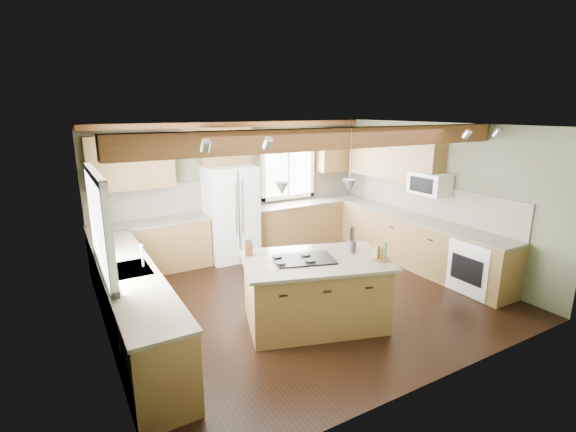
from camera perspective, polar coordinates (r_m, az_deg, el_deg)
floor at (r=6.63m, az=2.01°, el=-10.81°), size 5.60×5.60×0.00m
ceiling at (r=6.00m, az=2.23°, el=12.26°), size 5.60×5.60×0.00m
wall_back at (r=8.36m, az=-7.00°, el=3.82°), size 5.60×0.00×5.60m
wall_left at (r=5.32m, az=-24.46°, el=-3.59°), size 0.00×5.00×5.00m
wall_right at (r=8.00m, az=19.42°, el=2.61°), size 0.00×5.00×5.00m
ceiling_beam at (r=5.35m, az=6.83°, el=10.51°), size 5.55×0.26×0.26m
soffit_trim at (r=8.14m, az=-6.99°, el=12.32°), size 5.55×0.20×0.10m
backsplash_back at (r=8.37m, az=-6.94°, el=3.20°), size 5.58×0.03×0.58m
backsplash_right at (r=8.04m, az=19.03°, el=2.04°), size 0.03×3.70×0.58m
base_cab_back_left at (r=7.79m, az=-18.14°, el=-4.15°), size 2.02×0.60×0.88m
counter_back_left at (r=7.66m, az=-18.41°, el=-0.88°), size 2.06×0.64×0.04m
base_cab_back_right at (r=8.98m, az=2.71°, el=-0.99°), size 2.62×0.60×0.88m
counter_back_right at (r=8.86m, az=2.75°, el=1.88°), size 2.66×0.64×0.04m
base_cab_left at (r=5.70m, az=-20.56°, el=-11.31°), size 0.60×3.70×0.88m
counter_left at (r=5.53m, az=-20.99°, el=-6.99°), size 0.64×3.74×0.04m
base_cab_right at (r=8.02m, az=17.23°, el=-3.54°), size 0.60×3.70×0.88m
counter_right at (r=7.90m, az=17.48°, el=-0.36°), size 0.64×3.74×0.04m
upper_cab_back_left at (r=7.55m, az=-20.73°, el=6.85°), size 1.40×0.35×0.90m
upper_cab_over_fridge at (r=7.98m, az=-8.69°, el=9.41°), size 0.96×0.35×0.70m
upper_cab_right at (r=8.38m, az=14.34°, el=8.00°), size 0.35×2.20×0.90m
upper_cab_back_corner at (r=9.26m, az=6.69°, el=8.92°), size 0.90×0.35×0.90m
window_left at (r=5.30m, az=-24.59°, el=-0.84°), size 0.04×1.60×1.05m
window_back at (r=8.81m, az=-0.06°, el=6.11°), size 1.10×0.04×1.00m
sink at (r=5.52m, az=-20.99°, el=-6.94°), size 0.50×0.65×0.03m
faucet at (r=5.50m, az=-19.28°, el=-5.27°), size 0.02×0.02×0.28m
dishwasher at (r=4.57m, az=-17.49°, el=-17.93°), size 0.60×0.60×0.84m
oven at (r=7.25m, az=24.67°, el=-6.24°), size 0.60×0.72×0.84m
microwave at (r=7.76m, az=18.78°, el=4.20°), size 0.40×0.70×0.38m
pendant_left at (r=5.14m, az=-0.84°, el=3.81°), size 0.18×0.18×0.16m
pendant_right at (r=5.38m, az=8.40°, el=4.14°), size 0.18×0.18×0.16m
refrigerator at (r=7.99m, az=-7.82°, el=0.36°), size 0.90×0.74×1.80m
island at (r=5.68m, az=3.64°, el=-10.43°), size 2.00×1.56×0.88m
island_top at (r=5.51m, az=3.71°, el=-6.08°), size 2.15×1.71×0.04m
cooktop at (r=5.46m, az=2.23°, el=-5.91°), size 0.88×0.72×0.02m
knife_block at (r=5.61m, az=-5.46°, el=-4.53°), size 0.12×0.10×0.18m
utensil_crock at (r=5.80m, az=8.71°, el=-4.12°), size 0.16×0.16×0.16m
bottle_tray at (r=5.57m, az=12.67°, el=-4.76°), size 0.33×0.33×0.22m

